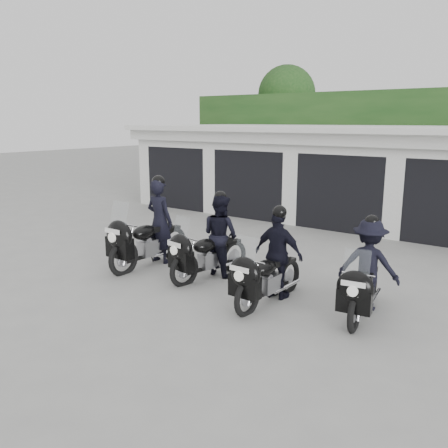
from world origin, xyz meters
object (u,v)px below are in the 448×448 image
Objects in this scene: police_bike_b at (214,240)px; police_bike_c at (273,260)px; police_bike_d at (367,271)px; police_bike_a at (149,230)px.

police_bike_c is at bearing -6.31° from police_bike_b.
police_bike_d is at bearing 9.00° from police_bike_b.
police_bike_d is (4.79, 0.22, -0.09)m from police_bike_a.
police_bike_b is at bearing 8.77° from police_bike_a.
police_bike_b is 1.07× the size of police_bike_d.
police_bike_a is 1.16× the size of police_bike_c.
police_bike_b reaches higher than police_bike_d.
police_bike_b is at bearing 171.14° from police_bike_d.
police_bike_a is 1.61m from police_bike_b.
police_bike_c is (3.27, -0.23, -0.06)m from police_bike_a.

